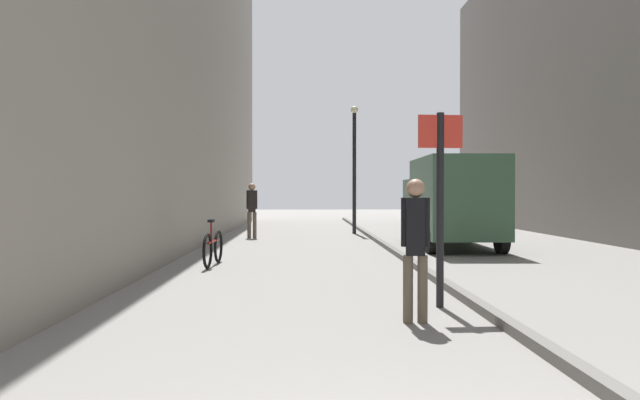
{
  "coord_description": "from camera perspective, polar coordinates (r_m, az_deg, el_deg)",
  "views": [
    {
      "loc": [
        -0.7,
        -2.17,
        1.54
      ],
      "look_at": [
        -0.28,
        13.54,
        1.34
      ],
      "focal_mm": 33.89,
      "sensor_mm": 36.0,
      "label": 1
    }
  ],
  "objects": [
    {
      "name": "lamp_post",
      "position": [
        22.55,
        3.26,
        3.73
      ],
      "size": [
        0.28,
        0.28,
        4.76
      ],
      "color": "black",
      "rests_on": "ground_plane"
    },
    {
      "name": "street_sign_post",
      "position": [
        8.21,
        11.28,
        0.77
      ],
      "size": [
        0.6,
        0.1,
        2.6
      ],
      "rotation": [
        0.0,
        0.0,
        3.21
      ],
      "color": "black",
      "rests_on": "ground_plane"
    },
    {
      "name": "pedestrian_mid_block",
      "position": [
        7.19,
        8.99,
        -3.73
      ],
      "size": [
        0.34,
        0.22,
        1.7
      ],
      "rotation": [
        0.0,
        0.0,
        -0.14
      ],
      "color": "brown",
      "rests_on": "ground_plane"
    },
    {
      "name": "bicycle_leaning",
      "position": [
        12.87,
        -10.06,
        -4.44
      ],
      "size": [
        0.17,
        1.77,
        0.98
      ],
      "rotation": [
        0.0,
        0.0,
        -0.06
      ],
      "color": "black",
      "rests_on": "ground_plane"
    },
    {
      "name": "pedestrian_main_foreground",
      "position": [
        20.51,
        -6.45,
        -0.59
      ],
      "size": [
        0.37,
        0.24,
        1.85
      ],
      "rotation": [
        0.0,
        0.0,
        0.13
      ],
      "color": "brown",
      "rests_on": "ground_plane"
    },
    {
      "name": "delivery_van",
      "position": [
        17.12,
        12.33,
        -0.03
      ],
      "size": [
        2.08,
        5.02,
        2.47
      ],
      "rotation": [
        0.0,
        0.0,
        -0.02
      ],
      "color": "#335138",
      "rests_on": "ground_plane"
    },
    {
      "name": "ground_plane",
      "position": [
        14.27,
        1.29,
        -5.46
      ],
      "size": [
        80.0,
        80.0,
        0.0
      ],
      "primitive_type": "plane",
      "color": "gray"
    },
    {
      "name": "kerb_strip",
      "position": [
        14.43,
        7.59,
        -5.16
      ],
      "size": [
        0.16,
        40.0,
        0.12
      ],
      "primitive_type": "cube",
      "color": "#615F5B",
      "rests_on": "ground_plane"
    }
  ]
}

